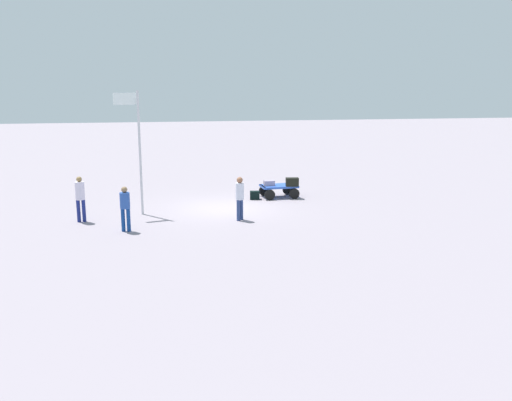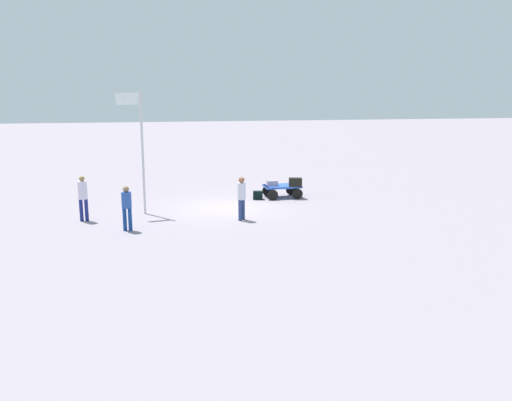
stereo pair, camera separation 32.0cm
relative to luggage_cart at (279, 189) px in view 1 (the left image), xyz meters
name	(u,v)px [view 1 (the left image)]	position (x,y,z in m)	size (l,w,h in m)	color
ground_plane	(223,208)	(2.91, 1.77, -0.43)	(120.00, 120.00, 0.00)	gray
luggage_cart	(279,189)	(0.00, 0.00, 0.00)	(1.76, 1.24, 0.59)	blue
suitcase_grey	(292,182)	(-0.57, 0.38, 0.36)	(0.65, 0.44, 0.39)	black
suitcase_tan	(269,183)	(0.47, 0.04, 0.29)	(0.51, 0.33, 0.24)	gray
suitcase_dark	(255,195)	(1.20, 0.25, -0.23)	(0.50, 0.40, 0.39)	black
worker_lead	(240,195)	(2.55, 4.08, 0.58)	(0.46, 0.46, 1.74)	navy
worker_trailing	(125,205)	(6.91, 4.93, 0.56)	(0.43, 0.43, 1.66)	navy
worker_supervisor	(80,195)	(8.67, 3.15, 0.64)	(0.36, 0.36, 1.80)	navy
flagpole	(137,143)	(6.45, 2.30, 2.54)	(0.99, 0.24, 5.04)	silver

